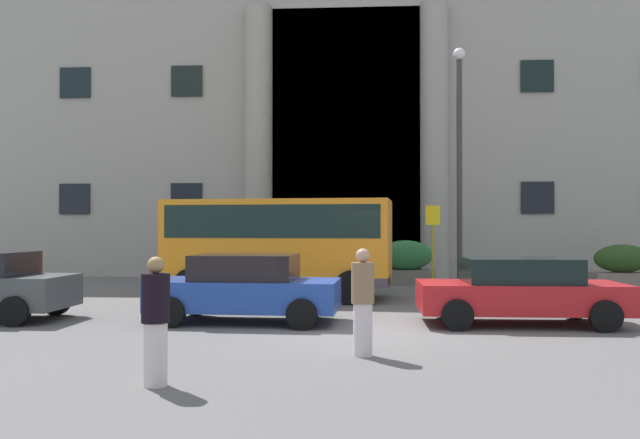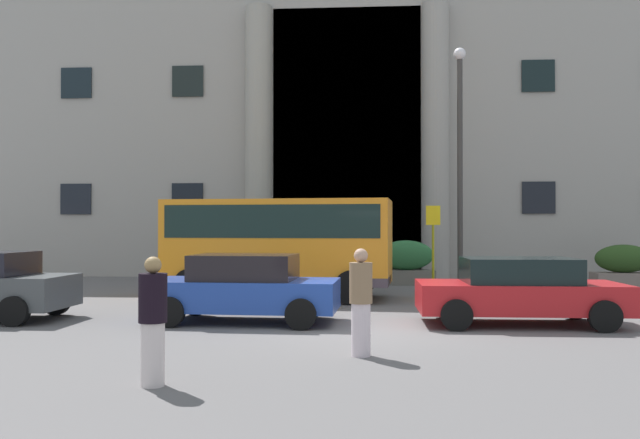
% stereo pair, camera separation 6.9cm
% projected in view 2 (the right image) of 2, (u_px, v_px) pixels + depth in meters
% --- Properties ---
extents(ground_plane, '(80.00, 64.00, 0.12)m').
position_uv_depth(ground_plane, '(356.00, 333.00, 12.64)').
color(ground_plane, '#5D5A5A').
extents(office_building_facade, '(40.55, 9.79, 14.41)m').
position_uv_depth(office_building_facade, '(360.00, 116.00, 30.16)').
color(office_building_facade, '#9E9890').
rests_on(office_building_facade, ground_plane).
extents(orange_minibus, '(6.45, 3.15, 2.78)m').
position_uv_depth(orange_minibus, '(280.00, 240.00, 18.30)').
color(orange_minibus, orange).
rests_on(orange_minibus, ground_plane).
extents(bus_stop_sign, '(0.44, 0.08, 2.69)m').
position_uv_depth(bus_stop_sign, '(433.00, 239.00, 20.03)').
color(bus_stop_sign, '#9A9716').
rests_on(bus_stop_sign, ground_plane).
extents(hedge_planter_far_east, '(1.98, 0.71, 1.66)m').
position_uv_depth(hedge_planter_far_east, '(276.00, 261.00, 22.94)').
color(hedge_planter_far_east, slate).
rests_on(hedge_planter_far_east, ground_plane).
extents(hedge_planter_east, '(2.02, 0.73, 1.56)m').
position_uv_depth(hedge_planter_east, '(406.00, 263.00, 22.64)').
color(hedge_planter_east, '#66645B').
rests_on(hedge_planter_east, ground_plane).
extents(hedge_planter_entrance_left, '(2.02, 0.92, 1.42)m').
position_uv_depth(hedge_planter_entrance_left, '(624.00, 266.00, 22.14)').
color(hedge_planter_entrance_left, gray).
rests_on(hedge_planter_entrance_left, ground_plane).
extents(parked_estate_mid, '(4.01, 2.13, 1.44)m').
position_uv_depth(parked_estate_mid, '(245.00, 288.00, 13.69)').
color(parked_estate_mid, '#1F409C').
rests_on(parked_estate_mid, ground_plane).
extents(parked_hatchback_near, '(4.13, 2.00, 1.38)m').
position_uv_depth(parked_hatchback_near, '(519.00, 290.00, 13.35)').
color(parked_hatchback_near, '#B41A1E').
rests_on(parked_hatchback_near, ground_plane).
extents(motorcycle_near_kerb, '(2.05, 0.67, 0.89)m').
position_uv_depth(motorcycle_near_kerb, '(539.00, 292.00, 15.43)').
color(motorcycle_near_kerb, black).
rests_on(motorcycle_near_kerb, ground_plane).
extents(pedestrian_man_crossing, '(0.36, 0.36, 1.64)m').
position_uv_depth(pedestrian_man_crossing, '(153.00, 321.00, 8.19)').
color(pedestrian_man_crossing, beige).
rests_on(pedestrian_man_crossing, ground_plane).
extents(pedestrian_woman_dark_dress, '(0.36, 0.36, 1.68)m').
position_uv_depth(pedestrian_woman_dark_dress, '(361.00, 302.00, 10.10)').
color(pedestrian_woman_dark_dress, silver).
rests_on(pedestrian_woman_dark_dress, ground_plane).
extents(lamppost_plaza_centre, '(0.40, 0.40, 7.90)m').
position_uv_depth(lamppost_plaza_centre, '(460.00, 149.00, 21.12)').
color(lamppost_plaza_centre, '#383533').
rests_on(lamppost_plaza_centre, ground_plane).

